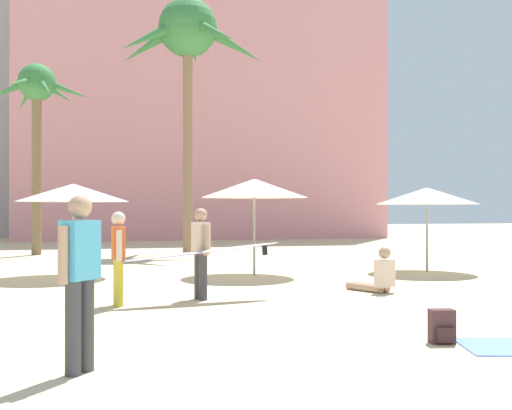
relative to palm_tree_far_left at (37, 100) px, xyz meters
The scene contains 11 objects.
hotel_pink 16.01m from the palm_tree_far_left, 59.79° to the left, with size 20.59×8.81×15.11m, color pink.
palm_tree_far_left is the anchor object (origin of this frame).
palm_tree_left 6.13m from the palm_tree_far_left, ahead, with size 5.80×6.03×9.85m.
cafe_umbrella_1 14.47m from the palm_tree_far_left, 39.61° to the right, with size 2.70×2.70×2.24m.
cafe_umbrella_3 11.18m from the palm_tree_far_left, 54.80° to the right, with size 2.71×2.71×2.44m.
cafe_umbrella_5 8.91m from the palm_tree_far_left, 78.06° to the right, with size 2.75×2.75×2.30m.
backpack 19.06m from the palm_tree_far_left, 68.97° to the right, with size 0.33×0.28×0.42m.
person_near_right 14.21m from the palm_tree_far_left, 71.75° to the right, with size 3.09×1.11×1.68m.
person_mid_center 18.21m from the palm_tree_far_left, 82.69° to the right, with size 0.45×0.54×1.81m.
person_far_left 14.13m from the palm_tree_far_left, 78.31° to the right, with size 0.25×0.60×1.62m.
person_mid_right 15.60m from the palm_tree_far_left, 57.92° to the right, with size 0.77×1.06×0.92m.
Camera 1 is at (-2.39, -4.46, 1.66)m, focal length 43.91 mm.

